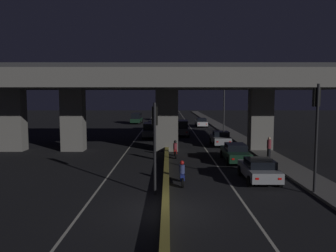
% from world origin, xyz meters
% --- Properties ---
extents(ground_plane, '(200.00, 200.00, 0.00)m').
position_xyz_m(ground_plane, '(0.00, 0.00, 0.00)').
color(ground_plane, black).
extents(lane_line_left_inner, '(0.12, 126.00, 0.00)m').
position_xyz_m(lane_line_left_inner, '(-3.69, 35.00, 0.00)').
color(lane_line_left_inner, beige).
rests_on(lane_line_left_inner, ground_plane).
extents(lane_line_right_inner, '(0.12, 126.00, 0.00)m').
position_xyz_m(lane_line_right_inner, '(3.69, 35.00, 0.00)').
color(lane_line_right_inner, beige).
rests_on(lane_line_right_inner, ground_plane).
extents(median_divider, '(0.34, 126.00, 0.43)m').
position_xyz_m(median_divider, '(0.00, 35.00, 0.21)').
color(median_divider, olive).
rests_on(median_divider, ground_plane).
extents(sidewalk_right, '(2.07, 126.00, 0.15)m').
position_xyz_m(sidewalk_right, '(8.55, 28.00, 0.08)').
color(sidewalk_right, '#5B5956').
rests_on(sidewalk_right, ground_plane).
extents(elevated_overpass, '(33.14, 11.65, 8.07)m').
position_xyz_m(elevated_overpass, '(-0.36, 16.02, 6.09)').
color(elevated_overpass, slate).
rests_on(elevated_overpass, ground_plane).
extents(traffic_light_left_of_median, '(0.30, 0.49, 4.72)m').
position_xyz_m(traffic_light_left_of_median, '(-0.57, 2.50, 3.23)').
color(traffic_light_left_of_median, black).
rests_on(traffic_light_left_of_median, ground_plane).
extents(traffic_light_right_of_median, '(0.30, 0.49, 5.67)m').
position_xyz_m(traffic_light_right_of_median, '(7.62, 2.49, 3.84)').
color(traffic_light_right_of_median, black).
rests_on(traffic_light_right_of_median, ground_plane).
extents(street_lamp, '(2.83, 0.32, 8.60)m').
position_xyz_m(street_lamp, '(7.70, 32.61, 5.10)').
color(street_lamp, '#2D2D30').
rests_on(street_lamp, ground_plane).
extents(car_silver_lead, '(1.93, 4.05, 1.35)m').
position_xyz_m(car_silver_lead, '(5.51, 5.06, 0.71)').
color(car_silver_lead, gray).
rests_on(car_silver_lead, ground_plane).
extents(car_dark_green_second, '(1.88, 4.67, 1.42)m').
position_xyz_m(car_dark_green_second, '(5.28, 10.79, 0.72)').
color(car_dark_green_second, black).
rests_on(car_dark_green_second, ground_plane).
extents(car_silver_third, '(1.91, 4.01, 1.49)m').
position_xyz_m(car_silver_third, '(5.45, 18.81, 0.75)').
color(car_silver_third, gray).
rests_on(car_silver_third, ground_plane).
extents(car_grey_fourth, '(2.15, 4.62, 1.97)m').
position_xyz_m(car_grey_fourth, '(1.77, 27.29, 1.04)').
color(car_grey_fourth, '#515459').
rests_on(car_grey_fourth, ground_plane).
extents(car_white_fifth, '(2.07, 4.03, 1.42)m').
position_xyz_m(car_white_fifth, '(1.73, 33.03, 0.71)').
color(car_white_fifth, silver).
rests_on(car_white_fifth, ground_plane).
extents(car_white_sixth, '(1.82, 4.69, 1.43)m').
position_xyz_m(car_white_sixth, '(5.56, 39.38, 0.73)').
color(car_white_sixth, silver).
rests_on(car_white_sixth, ground_plane).
extents(car_grey_lead_oncoming, '(1.89, 4.84, 1.76)m').
position_xyz_m(car_grey_lead_oncoming, '(-2.09, 25.78, 0.89)').
color(car_grey_lead_oncoming, '#515459').
rests_on(car_grey_lead_oncoming, ground_plane).
extents(car_dark_green_second_oncoming, '(1.99, 4.80, 1.37)m').
position_xyz_m(car_dark_green_second_oncoming, '(-2.00, 33.86, 0.73)').
color(car_dark_green_second_oncoming, black).
rests_on(car_dark_green_second_oncoming, ground_plane).
extents(car_dark_green_third_oncoming, '(1.99, 4.83, 1.93)m').
position_xyz_m(car_dark_green_third_oncoming, '(-5.63, 45.44, 1.01)').
color(car_dark_green_third_oncoming, black).
rests_on(car_dark_green_third_oncoming, ground_plane).
extents(car_dark_green_fourth_oncoming, '(2.05, 4.03, 1.42)m').
position_xyz_m(car_dark_green_fourth_oncoming, '(-2.08, 54.96, 0.72)').
color(car_dark_green_fourth_oncoming, black).
rests_on(car_dark_green_fourth_oncoming, ground_plane).
extents(motorcycle_blue_filtering_near, '(0.33, 1.89, 1.39)m').
position_xyz_m(motorcycle_blue_filtering_near, '(0.90, 4.30, 0.59)').
color(motorcycle_blue_filtering_near, black).
rests_on(motorcycle_blue_filtering_near, ground_plane).
extents(motorcycle_red_filtering_mid, '(0.33, 1.91, 1.41)m').
position_xyz_m(motorcycle_red_filtering_mid, '(0.70, 12.67, 0.60)').
color(motorcycle_red_filtering_mid, black).
rests_on(motorcycle_red_filtering_mid, ground_plane).
extents(pedestrian_on_sidewalk, '(0.33, 0.33, 1.73)m').
position_xyz_m(pedestrian_on_sidewalk, '(7.99, 11.20, 1.02)').
color(pedestrian_on_sidewalk, black).
rests_on(pedestrian_on_sidewalk, sidewalk_right).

